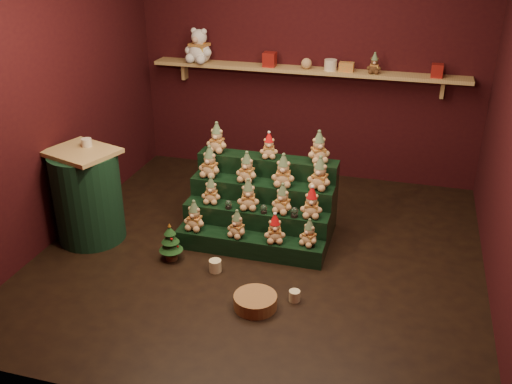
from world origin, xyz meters
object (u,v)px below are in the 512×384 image
(riser_tier_front, at_px, (249,245))
(brown_bear, at_px, (374,63))
(side_table, at_px, (88,196))
(wicker_basket, at_px, (255,301))
(snow_globe_a, at_px, (228,204))
(snow_globe_c, at_px, (294,212))
(mug_right, at_px, (295,296))
(mug_left, at_px, (215,266))
(mini_christmas_tree, at_px, (171,242))
(snow_globe_b, at_px, (264,209))
(white_bear, at_px, (199,41))

(riser_tier_front, height_order, brown_bear, brown_bear)
(side_table, distance_m, brown_bear, 3.30)
(brown_bear, bearing_deg, wicker_basket, -105.83)
(snow_globe_a, bearing_deg, side_table, -167.73)
(snow_globe_c, relative_size, wicker_basket, 0.27)
(mug_right, xyz_separation_m, wicker_basket, (-0.28, -0.17, 0.01))
(side_table, relative_size, mug_left, 8.34)
(side_table, bearing_deg, mini_christmas_tree, 7.48)
(snow_globe_b, distance_m, white_bear, 2.43)
(side_table, height_order, mini_christmas_tree, side_table)
(snow_globe_c, xyz_separation_m, wicker_basket, (-0.11, -0.94, -0.35))
(riser_tier_front, distance_m, white_bear, 2.66)
(mug_right, bearing_deg, snow_globe_b, 121.48)
(white_bear, distance_m, brown_bear, 2.02)
(snow_globe_a, height_order, brown_bear, brown_bear)
(mug_right, bearing_deg, mini_christmas_tree, 165.53)
(snow_globe_a, bearing_deg, white_bear, 117.62)
(mini_christmas_tree, relative_size, mug_left, 3.40)
(wicker_basket, bearing_deg, brown_bear, 77.66)
(riser_tier_front, relative_size, side_table, 1.52)
(brown_bear, bearing_deg, riser_tier_front, -118.09)
(white_bear, bearing_deg, mug_left, -55.54)
(snow_globe_b, bearing_deg, mini_christmas_tree, -149.21)
(mini_christmas_tree, relative_size, wicker_basket, 1.07)
(snow_globe_a, xyz_separation_m, wicker_basket, (0.53, -0.94, -0.35))
(snow_globe_b, xyz_separation_m, mug_right, (0.47, -0.77, -0.36))
(snow_globe_b, distance_m, wicker_basket, 1.02)
(snow_globe_b, relative_size, mini_christmas_tree, 0.23)
(mug_right, bearing_deg, brown_bear, 83.18)
(riser_tier_front, bearing_deg, side_table, -175.39)
(wicker_basket, bearing_deg, mini_christmas_tree, 152.57)
(white_bear, bearing_deg, snow_globe_c, -36.60)
(snow_globe_a, height_order, snow_globe_b, same)
(mug_left, bearing_deg, mug_right, -17.07)
(snow_globe_b, height_order, mug_left, snow_globe_b)
(snow_globe_b, bearing_deg, side_table, -170.22)
(snow_globe_c, relative_size, brown_bear, 0.44)
(mug_left, height_order, mug_right, mug_left)
(snow_globe_b, xyz_separation_m, mini_christmas_tree, (-0.76, -0.45, -0.22))
(side_table, relative_size, wicker_basket, 2.62)
(riser_tier_front, xyz_separation_m, snow_globe_a, (-0.25, 0.16, 0.31))
(snow_globe_c, xyz_separation_m, mug_right, (0.18, -0.77, -0.36))
(snow_globe_c, height_order, brown_bear, brown_bear)
(snow_globe_b, height_order, snow_globe_c, snow_globe_c)
(riser_tier_front, bearing_deg, mug_left, -118.99)
(snow_globe_a, xyz_separation_m, side_table, (-1.32, -0.29, 0.05))
(mug_right, bearing_deg, mug_left, 162.93)
(snow_globe_a, bearing_deg, snow_globe_b, 0.00)
(mug_left, bearing_deg, snow_globe_a, 94.80)
(mug_right, bearing_deg, side_table, 167.30)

